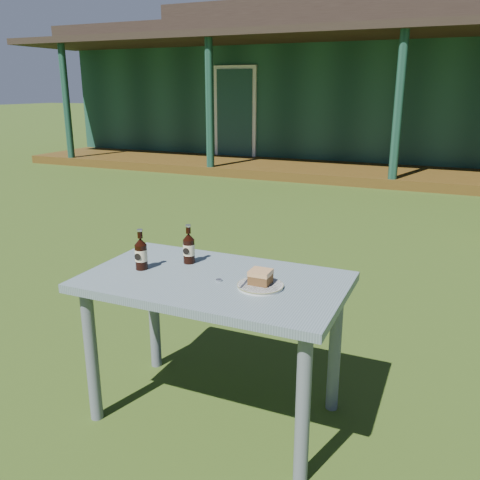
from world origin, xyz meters
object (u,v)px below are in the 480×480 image
at_px(plate, 260,286).
at_px(cola_bottle_near, 189,248).
at_px(cake_slice, 260,277).
at_px(cafe_table, 214,298).
at_px(cola_bottle_far, 141,253).

distance_m(plate, cola_bottle_near, 0.48).
bearing_deg(cake_slice, cafe_table, 177.57).
bearing_deg(cola_bottle_far, cola_bottle_near, 45.83).
height_order(cake_slice, cola_bottle_far, cola_bottle_far).
bearing_deg(cafe_table, cake_slice, -2.43).
height_order(cafe_table, cola_bottle_near, cola_bottle_near).
xyz_separation_m(cake_slice, cola_bottle_near, (-0.44, 0.15, 0.03)).
height_order(cafe_table, cake_slice, cake_slice).
distance_m(cafe_table, cake_slice, 0.28).
xyz_separation_m(plate, cake_slice, (-0.00, 0.01, 0.04)).
bearing_deg(cake_slice, cola_bottle_far, -178.06).
height_order(cafe_table, plate, plate).
height_order(plate, cake_slice, cake_slice).
relative_size(cake_slice, cola_bottle_far, 0.46).
bearing_deg(cola_bottle_near, cafe_table, -34.08).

